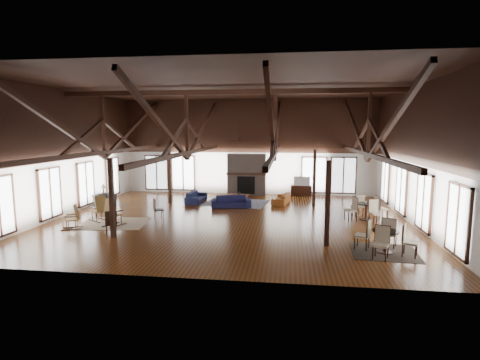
# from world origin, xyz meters

# --- Properties ---
(floor) EXTENTS (16.00, 16.00, 0.00)m
(floor) POSITION_xyz_m (0.00, 0.00, 0.00)
(floor) COLOR #5A3213
(floor) RESTS_ON ground
(ceiling) EXTENTS (16.00, 14.00, 0.02)m
(ceiling) POSITION_xyz_m (0.00, 0.00, 6.00)
(ceiling) COLOR black
(ceiling) RESTS_ON wall_back
(wall_back) EXTENTS (16.00, 0.02, 6.00)m
(wall_back) POSITION_xyz_m (0.00, 7.00, 3.00)
(wall_back) COLOR silver
(wall_back) RESTS_ON floor
(wall_front) EXTENTS (16.00, 0.02, 6.00)m
(wall_front) POSITION_xyz_m (0.00, -7.00, 3.00)
(wall_front) COLOR silver
(wall_front) RESTS_ON floor
(wall_left) EXTENTS (0.02, 14.00, 6.00)m
(wall_left) POSITION_xyz_m (-8.00, 0.00, 3.00)
(wall_left) COLOR silver
(wall_left) RESTS_ON floor
(wall_right) EXTENTS (0.02, 14.00, 6.00)m
(wall_right) POSITION_xyz_m (8.00, 0.00, 3.00)
(wall_right) COLOR silver
(wall_right) RESTS_ON floor
(roof_truss) EXTENTS (15.60, 14.07, 3.14)m
(roof_truss) POSITION_xyz_m (0.00, 0.00, 4.03)
(roof_truss) COLOR black
(roof_truss) RESTS_ON wall_back
(post_grid) EXTENTS (8.16, 7.16, 3.05)m
(post_grid) POSITION_xyz_m (0.00, 0.00, 1.52)
(post_grid) COLOR black
(post_grid) RESTS_ON floor
(fireplace) EXTENTS (2.50, 0.69, 2.60)m
(fireplace) POSITION_xyz_m (0.00, 6.67, 1.29)
(fireplace) COLOR #76655A
(fireplace) RESTS_ON floor
(ceiling_fan) EXTENTS (1.60, 1.60, 0.75)m
(ceiling_fan) POSITION_xyz_m (0.50, -1.00, 3.73)
(ceiling_fan) COLOR black
(ceiling_fan) RESTS_ON roof_truss
(sofa_navy_front) EXTENTS (2.20, 1.18, 0.61)m
(sofa_navy_front) POSITION_xyz_m (-0.37, 2.65, 0.30)
(sofa_navy_front) COLOR #15163B
(sofa_navy_front) RESTS_ON floor
(sofa_navy_left) EXTENTS (2.04, 0.86, 0.59)m
(sofa_navy_left) POSITION_xyz_m (-2.58, 3.84, 0.29)
(sofa_navy_left) COLOR #161A3C
(sofa_navy_left) RESTS_ON floor
(sofa_orange) EXTENTS (1.96, 1.06, 0.54)m
(sofa_orange) POSITION_xyz_m (2.24, 4.03, 0.27)
(sofa_orange) COLOR brown
(sofa_orange) RESTS_ON floor
(coffee_table) EXTENTS (1.33, 0.94, 0.46)m
(coffee_table) POSITION_xyz_m (-0.20, 4.01, 0.40)
(coffee_table) COLOR #5B301B
(coffee_table) RESTS_ON floor
(vase) EXTENTS (0.22, 0.22, 0.18)m
(vase) POSITION_xyz_m (-0.12, 4.02, 0.55)
(vase) COLOR #B2B2B2
(vase) RESTS_ON coffee_table
(armchair) EXTENTS (1.29, 1.32, 0.65)m
(armchair) POSITION_xyz_m (-7.20, 2.04, 0.32)
(armchair) COLOR #323134
(armchair) RESTS_ON floor
(side_table_lamp) EXTENTS (0.45, 0.45, 1.14)m
(side_table_lamp) POSITION_xyz_m (-7.60, 2.73, 0.43)
(side_table_lamp) COLOR black
(side_table_lamp) RESTS_ON floor
(rocking_chair_a) EXTENTS (1.04, 0.91, 1.19)m
(rocking_chair_a) POSITION_xyz_m (-5.77, -1.16, 0.56)
(rocking_chair_a) COLOR olive
(rocking_chair_a) RESTS_ON floor
(rocking_chair_b) EXTENTS (0.78, 1.05, 1.21)m
(rocking_chair_b) POSITION_xyz_m (-4.83, -1.92, 0.57)
(rocking_chair_b) COLOR olive
(rocking_chair_b) RESTS_ON floor
(rocking_chair_c) EXTENTS (0.90, 0.68, 1.04)m
(rocking_chair_c) POSITION_xyz_m (-6.20, -2.50, 0.49)
(rocking_chair_c) COLOR olive
(rocking_chair_c) RESTS_ON floor
(side_chair_a) EXTENTS (0.57, 0.57, 0.98)m
(side_chair_a) POSITION_xyz_m (-3.36, -0.50, 0.57)
(side_chair_a) COLOR black
(side_chair_a) RESTS_ON floor
(side_chair_b) EXTENTS (0.58, 0.58, 1.01)m
(side_chair_b) POSITION_xyz_m (-4.17, -3.30, 0.58)
(side_chair_b) COLOR black
(side_chair_b) RESTS_ON floor
(cafe_table_near) EXTENTS (2.04, 2.04, 1.06)m
(cafe_table_near) POSITION_xyz_m (5.88, -4.01, 0.53)
(cafe_table_near) COLOR black
(cafe_table_near) RESTS_ON floor
(cafe_table_far) EXTENTS (2.08, 2.08, 1.07)m
(cafe_table_far) POSITION_xyz_m (6.17, 0.68, 0.53)
(cafe_table_far) COLOR black
(cafe_table_far) RESTS_ON floor
(cup_near) EXTENTS (0.18, 0.18, 0.11)m
(cup_near) POSITION_xyz_m (5.84, -3.94, 0.82)
(cup_near) COLOR #B2B2B2
(cup_near) RESTS_ON cafe_table_near
(cup_far) EXTENTS (0.12, 0.12, 0.09)m
(cup_far) POSITION_xyz_m (6.13, 0.69, 0.82)
(cup_far) COLOR #B2B2B2
(cup_far) RESTS_ON cafe_table_far
(tv_console) EXTENTS (1.28, 0.48, 0.64)m
(tv_console) POSITION_xyz_m (3.43, 6.75, 0.32)
(tv_console) COLOR black
(tv_console) RESTS_ON floor
(television) EXTENTS (1.00, 0.26, 0.57)m
(television) POSITION_xyz_m (3.48, 6.75, 0.93)
(television) COLOR #B2B2B2
(television) RESTS_ON tv_console
(rug_tan) EXTENTS (3.14, 2.62, 0.01)m
(rug_tan) POSITION_xyz_m (-5.00, -1.46, 0.01)
(rug_tan) COLOR tan
(rug_tan) RESTS_ON floor
(rug_navy) EXTENTS (3.81, 3.10, 0.01)m
(rug_navy) POSITION_xyz_m (-0.27, 3.87, 0.01)
(rug_navy) COLOR #1C264E
(rug_navy) RESTS_ON floor
(rug_dark) EXTENTS (2.29, 2.11, 0.01)m
(rug_dark) POSITION_xyz_m (5.88, -3.96, 0.01)
(rug_dark) COLOR black
(rug_dark) RESTS_ON floor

